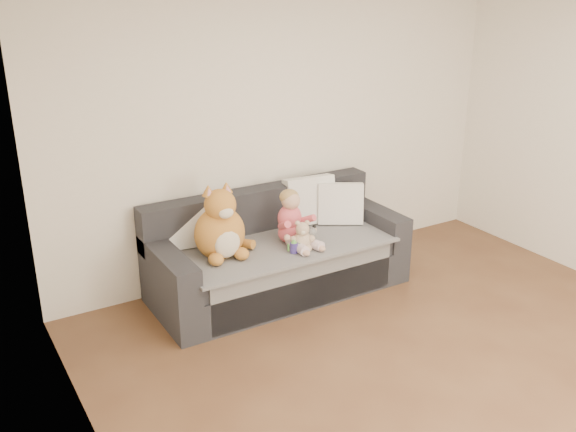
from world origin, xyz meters
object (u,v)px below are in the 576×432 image
at_px(toddler, 292,221).
at_px(sippy_cup, 294,246).
at_px(plush_cat, 221,229).
at_px(teddy_bear, 302,238).
at_px(sofa, 277,257).

distance_m(toddler, sippy_cup, 0.26).
distance_m(plush_cat, teddy_bear, 0.68).
bearing_deg(plush_cat, teddy_bear, -18.98).
bearing_deg(sofa, toddler, -57.09).
relative_size(sofa, sippy_cup, 18.59).
relative_size(toddler, plush_cat, 0.75).
bearing_deg(sofa, teddy_bear, -75.79).
xyz_separation_m(sofa, teddy_bear, (0.07, -0.30, 0.27)).
relative_size(sofa, teddy_bear, 8.45).
xyz_separation_m(toddler, plush_cat, (-0.63, 0.06, 0.04)).
xyz_separation_m(toddler, teddy_bear, (-0.01, -0.17, -0.09)).
xyz_separation_m(sofa, plush_cat, (-0.55, -0.06, 0.40)).
relative_size(toddler, teddy_bear, 1.83).
bearing_deg(teddy_bear, sippy_cup, -141.16).
bearing_deg(sippy_cup, teddy_bear, 14.38).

